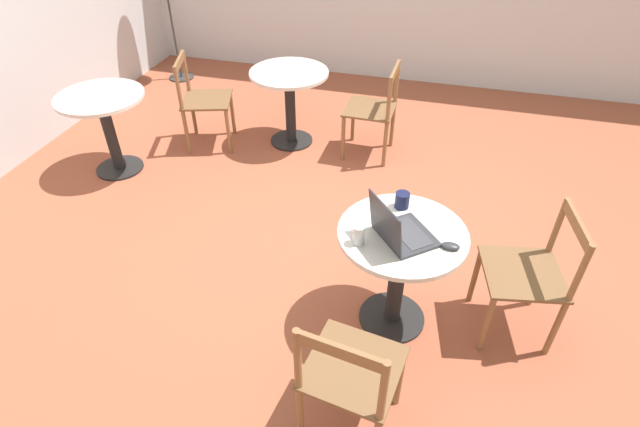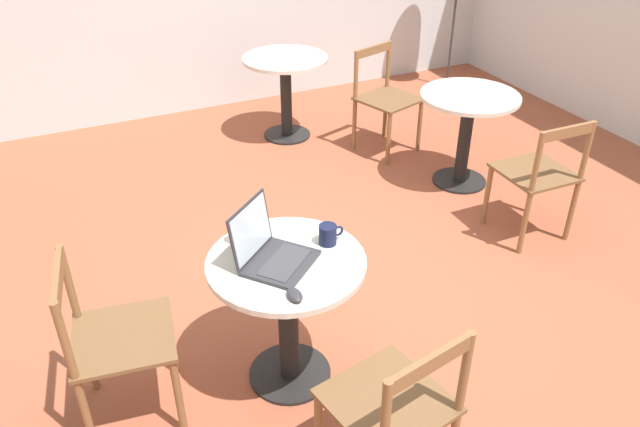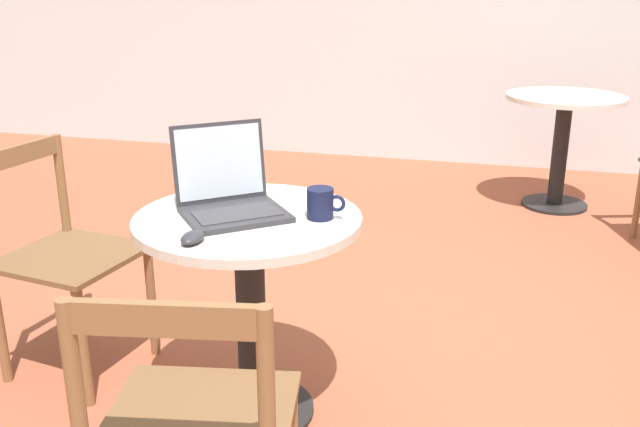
% 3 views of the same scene
% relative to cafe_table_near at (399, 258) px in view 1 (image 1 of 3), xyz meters
% --- Properties ---
extents(ground_plane, '(16.00, 16.00, 0.00)m').
position_rel_cafe_table_near_xyz_m(ground_plane, '(0.64, 0.46, -0.53)').
color(ground_plane, '#9E5138').
extents(cafe_table_near, '(0.73, 0.73, 0.73)m').
position_rel_cafe_table_near_xyz_m(cafe_table_near, '(0.00, 0.00, 0.00)').
color(cafe_table_near, black).
rests_on(cafe_table_near, ground_plane).
extents(cafe_table_mid, '(0.73, 0.73, 0.73)m').
position_rel_cafe_table_near_xyz_m(cafe_table_mid, '(2.02, 1.32, 0.00)').
color(cafe_table_mid, black).
rests_on(cafe_table_mid, ground_plane).
extents(cafe_table_far, '(0.73, 0.73, 0.73)m').
position_rel_cafe_table_near_xyz_m(cafe_table_far, '(1.11, 2.70, 0.00)').
color(cafe_table_far, black).
rests_on(cafe_table_far, ground_plane).
extents(chair_near_front, '(0.52, 0.52, 0.87)m').
position_rel_cafe_table_near_xyz_m(chair_near_front, '(0.14, -0.75, -0.08)').
color(chair_near_front, brown).
rests_on(chair_near_front, ground_plane).
extents(chair_near_left, '(0.50, 0.50, 0.87)m').
position_rel_cafe_table_near_xyz_m(chair_near_left, '(-0.79, 0.12, -0.08)').
color(chair_near_left, brown).
rests_on(chair_near_left, ground_plane).
extents(chair_mid_front, '(0.45, 0.45, 0.87)m').
position_rel_cafe_table_near_xyz_m(chair_mid_front, '(1.99, 0.50, -0.08)').
color(chair_mid_front, brown).
rests_on(chair_mid_front, ground_plane).
extents(chair_mid_back, '(0.56, 0.56, 0.87)m').
position_rel_cafe_table_near_xyz_m(chair_mid_back, '(1.77, 2.11, -0.08)').
color(chair_mid_back, brown).
rests_on(chair_mid_back, ground_plane).
extents(laptop, '(0.43, 0.43, 0.28)m').
position_rel_cafe_table_near_xyz_m(laptop, '(-0.06, 0.02, 0.25)').
color(laptop, '#2D2D33').
rests_on(laptop, cafe_table_near).
extents(mouse, '(0.06, 0.10, 0.03)m').
position_rel_cafe_table_near_xyz_m(mouse, '(-0.07, -0.26, 0.22)').
color(mouse, '#2D2D33').
rests_on(mouse, cafe_table_near).
extents(mug, '(0.12, 0.08, 0.10)m').
position_rel_cafe_table_near_xyz_m(mug, '(0.23, 0.04, 0.25)').
color(mug, '#141938').
rests_on(mug, cafe_table_near).
extents(drinking_glass, '(0.06, 0.06, 0.11)m').
position_rel_cafe_table_near_xyz_m(drinking_glass, '(-0.15, 0.22, 0.26)').
color(drinking_glass, silver).
rests_on(drinking_glass, cafe_table_near).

